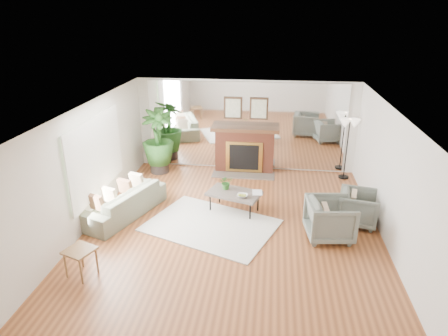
# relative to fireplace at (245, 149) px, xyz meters

# --- Properties ---
(ground) EXTENTS (7.00, 7.00, 0.00)m
(ground) POSITION_rel_fireplace_xyz_m (0.00, -3.26, -0.66)
(ground) COLOR brown
(ground) RESTS_ON ground
(wall_left) EXTENTS (0.02, 7.00, 2.50)m
(wall_left) POSITION_rel_fireplace_xyz_m (-2.99, -3.26, 0.59)
(wall_left) COLOR silver
(wall_left) RESTS_ON ground
(wall_right) EXTENTS (0.02, 7.00, 2.50)m
(wall_right) POSITION_rel_fireplace_xyz_m (2.99, -3.26, 0.59)
(wall_right) COLOR silver
(wall_right) RESTS_ON ground
(wall_back) EXTENTS (6.00, 0.02, 2.50)m
(wall_back) POSITION_rel_fireplace_xyz_m (0.00, 0.23, 0.59)
(wall_back) COLOR silver
(wall_back) RESTS_ON ground
(mirror_panel) EXTENTS (5.40, 0.04, 2.40)m
(mirror_panel) POSITION_rel_fireplace_xyz_m (0.00, 0.21, 0.59)
(mirror_panel) COLOR silver
(mirror_panel) RESTS_ON wall_back
(window_panel) EXTENTS (0.04, 2.40, 1.50)m
(window_panel) POSITION_rel_fireplace_xyz_m (-2.96, -2.86, 0.69)
(window_panel) COLOR #B2E09E
(window_panel) RESTS_ON wall_left
(fireplace) EXTENTS (1.85, 0.83, 2.05)m
(fireplace) POSITION_rel_fireplace_xyz_m (0.00, 0.00, 0.00)
(fireplace) COLOR brown
(fireplace) RESTS_ON ground
(area_rug) EXTENTS (3.04, 2.62, 0.03)m
(area_rug) POSITION_rel_fireplace_xyz_m (-0.46, -3.16, -0.65)
(area_rug) COLOR silver
(area_rug) RESTS_ON ground
(coffee_table) EXTENTS (1.30, 1.00, 0.46)m
(coffee_table) POSITION_rel_fireplace_xyz_m (-0.05, -2.42, -0.24)
(coffee_table) COLOR #574C45
(coffee_table) RESTS_ON ground
(sofa) EXTENTS (1.51, 2.27, 0.62)m
(sofa) POSITION_rel_fireplace_xyz_m (-2.45, -2.89, -0.35)
(sofa) COLOR #6C7059
(sofa) RESTS_ON ground
(armchair_back) EXTENTS (0.95, 0.93, 0.73)m
(armchair_back) POSITION_rel_fireplace_xyz_m (2.60, -2.65, -0.30)
(armchair_back) COLOR slate
(armchair_back) RESTS_ON ground
(armchair_front) EXTENTS (0.99, 0.97, 0.81)m
(armchair_front) POSITION_rel_fireplace_xyz_m (1.93, -3.30, -0.25)
(armchair_front) COLOR slate
(armchair_front) RESTS_ON ground
(side_table) EXTENTS (0.57, 0.57, 0.51)m
(side_table) POSITION_rel_fireplace_xyz_m (-2.39, -5.06, -0.23)
(side_table) COLOR olive
(side_table) RESTS_ON ground
(potted_ficus) EXTENTS (1.07, 1.07, 1.78)m
(potted_ficus) POSITION_rel_fireplace_xyz_m (-2.34, -0.37, 0.29)
(potted_ficus) COLOR black
(potted_ficus) RESTS_ON ground
(floor_lamp) EXTENTS (0.53, 0.29, 1.63)m
(floor_lamp) POSITION_rel_fireplace_xyz_m (2.70, -0.16, 0.73)
(floor_lamp) COLOR black
(floor_lamp) RESTS_ON ground
(tabletop_plant) EXTENTS (0.35, 0.33, 0.32)m
(tabletop_plant) POSITION_rel_fireplace_xyz_m (-0.25, -2.26, -0.04)
(tabletop_plant) COLOR #326726
(tabletop_plant) RESTS_ON coffee_table
(fruit_bowl) EXTENTS (0.25, 0.25, 0.06)m
(fruit_bowl) POSITION_rel_fireplace_xyz_m (0.15, -2.63, -0.17)
(fruit_bowl) COLOR olive
(fruit_bowl) RESTS_ON coffee_table
(book) EXTENTS (0.24, 0.31, 0.02)m
(book) POSITION_rel_fireplace_xyz_m (0.35, -2.41, -0.19)
(book) COLOR olive
(book) RESTS_ON coffee_table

